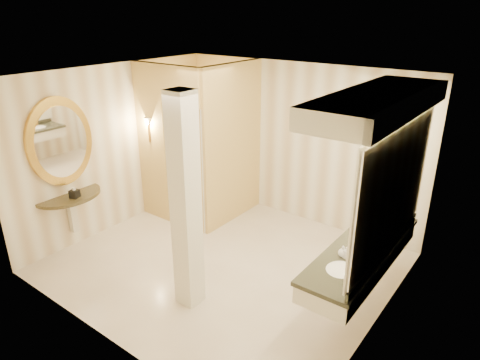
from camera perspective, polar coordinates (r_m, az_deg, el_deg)
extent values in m
plane|color=silver|center=(6.43, -2.16, -10.97)|extent=(4.50, 4.50, 0.00)
plane|color=white|center=(5.45, -2.58, 13.58)|extent=(4.50, 4.50, 0.00)
cube|color=white|center=(7.37, 7.55, 4.88)|extent=(4.50, 0.02, 2.70)
cube|color=white|center=(4.59, -18.46, -7.14)|extent=(4.50, 0.02, 2.70)
cube|color=white|center=(7.36, -16.10, 4.17)|extent=(0.02, 4.00, 2.70)
cube|color=white|center=(4.83, 18.94, -5.69)|extent=(0.02, 4.00, 2.70)
cube|color=#F3D67F|center=(7.20, -1.00, 4.65)|extent=(0.10, 1.50, 2.70)
cube|color=#F3D67F|center=(7.42, -11.51, 4.74)|extent=(0.65, 0.10, 2.70)
cube|color=#F3D67F|center=(6.66, -7.92, 12.33)|extent=(0.80, 0.10, 0.60)
cube|color=silver|center=(7.08, -3.28, 1.75)|extent=(0.21, 0.79, 2.10)
cylinder|color=#B6853A|center=(7.32, -12.04, 6.09)|extent=(0.03, 0.03, 0.30)
cone|color=silver|center=(7.27, -12.16, 7.61)|extent=(0.14, 0.14, 0.14)
cube|color=silver|center=(5.38, 15.84, -9.87)|extent=(0.60, 2.18, 0.24)
cube|color=black|center=(5.32, 15.97, -8.77)|extent=(0.64, 2.22, 0.05)
cube|color=black|center=(5.22, 18.92, -8.93)|extent=(0.03, 2.18, 0.10)
ellipsoid|color=white|center=(4.86, 13.27, -11.96)|extent=(0.40, 0.44, 0.15)
cylinder|color=#B6853A|center=(4.73, 15.65, -11.36)|extent=(0.03, 0.03, 0.22)
ellipsoid|color=white|center=(5.83, 18.14, -6.43)|extent=(0.40, 0.44, 0.15)
cylinder|color=#B6853A|center=(5.72, 20.17, -5.79)|extent=(0.03, 0.03, 0.22)
cube|color=white|center=(4.88, 19.98, -1.00)|extent=(0.03, 2.18, 1.40)
cube|color=silver|center=(4.70, 18.19, 9.81)|extent=(0.75, 2.38, 0.22)
cylinder|color=black|center=(7.00, -21.97, -1.89)|extent=(1.01, 1.01, 0.05)
cube|color=silver|center=(7.09, -21.46, -4.19)|extent=(0.10, 0.10, 0.60)
cylinder|color=gold|center=(6.71, -22.90, 4.72)|extent=(0.07, 1.01, 1.01)
cylinder|color=white|center=(6.68, -22.72, 4.67)|extent=(0.02, 0.81, 0.81)
cube|color=silver|center=(5.05, -7.25, -3.35)|extent=(0.27, 0.27, 2.70)
cube|color=black|center=(6.79, -21.19, -1.73)|extent=(0.15, 0.15, 0.12)
imported|color=white|center=(8.02, -2.07, -0.97)|extent=(0.50, 0.77, 0.74)
imported|color=beige|center=(5.00, 14.06, -9.36)|extent=(0.08, 0.08, 0.15)
imported|color=silver|center=(5.03, 13.55, -9.22)|extent=(0.11, 0.11, 0.13)
imported|color=#C6B28C|center=(5.16, 15.28, -7.94)|extent=(0.11, 0.11, 0.23)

